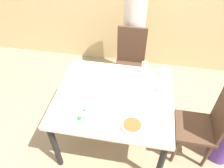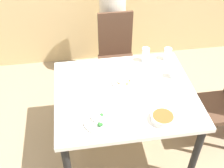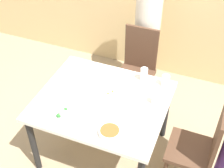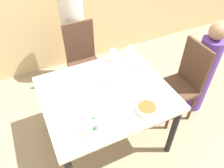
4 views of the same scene
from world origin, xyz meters
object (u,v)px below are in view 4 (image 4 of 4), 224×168
(chair_child_spot, at_px, (182,82))
(person_child, at_px, (203,73))
(glass_water_tall, at_px, (113,55))
(person_adult, at_px, (74,34))
(chair_adult_spot, at_px, (84,60))
(bowl_curry, at_px, (147,109))
(plate_rice_adult, at_px, (102,83))

(chair_child_spot, height_order, person_child, person_child)
(chair_child_spot, height_order, glass_water_tall, chair_child_spot)
(person_adult, bearing_deg, chair_child_spot, -53.85)
(chair_child_spot, xyz_separation_m, person_adult, (-0.86, 1.18, 0.21))
(chair_adult_spot, height_order, glass_water_tall, chair_adult_spot)
(bowl_curry, xyz_separation_m, plate_rice_adult, (-0.21, 0.47, -0.01))
(plate_rice_adult, bearing_deg, person_child, -6.33)
(person_adult, height_order, bowl_curry, person_adult)
(person_child, bearing_deg, bowl_curry, -161.60)
(chair_child_spot, bearing_deg, person_adult, -143.85)
(chair_adult_spot, xyz_separation_m, plate_rice_adult, (-0.06, -0.74, 0.23))
(person_adult, height_order, person_child, person_adult)
(chair_adult_spot, xyz_separation_m, person_adult, (0.00, 0.31, 0.21))
(chair_adult_spot, bearing_deg, plate_rice_adult, -94.67)
(person_adult, bearing_deg, chair_adult_spot, -90.00)
(glass_water_tall, bearing_deg, person_adult, 104.71)
(person_adult, xyz_separation_m, plate_rice_adult, (-0.06, -1.05, 0.02))
(glass_water_tall, bearing_deg, plate_rice_adult, -131.47)
(person_adult, bearing_deg, glass_water_tall, -75.29)
(person_child, relative_size, bowl_curry, 6.58)
(person_adult, height_order, glass_water_tall, person_adult)
(chair_adult_spot, bearing_deg, bowl_curry, -82.95)
(chair_adult_spot, distance_m, person_child, 1.44)
(bowl_curry, distance_m, glass_water_tall, 0.76)
(bowl_curry, xyz_separation_m, glass_water_tall, (0.05, 0.76, 0.04))
(person_child, distance_m, plate_rice_adult, 1.23)
(chair_adult_spot, distance_m, person_adult, 0.37)
(chair_child_spot, relative_size, plate_rice_adult, 4.68)
(person_child, bearing_deg, glass_water_tall, 155.83)
(chair_child_spot, distance_m, person_adult, 1.48)
(bowl_curry, bearing_deg, glass_water_tall, 86.27)
(person_child, height_order, bowl_curry, person_child)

